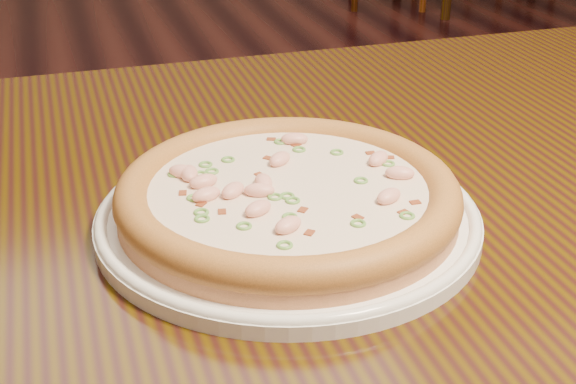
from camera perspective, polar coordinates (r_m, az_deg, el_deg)
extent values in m
cube|color=black|center=(0.74, 7.79, -0.55)|extent=(1.20, 0.80, 0.04)
cylinder|color=white|center=(0.65, 0.00, -1.90)|extent=(0.31, 0.31, 0.01)
torus|color=white|center=(0.64, 0.00, -1.43)|extent=(0.31, 0.31, 0.01)
cylinder|color=#CD8153|center=(0.64, 0.00, -0.72)|extent=(0.27, 0.27, 0.02)
torus|color=#C0732E|center=(0.64, 0.00, 0.00)|extent=(0.27, 0.27, 0.03)
cylinder|color=beige|center=(0.63, 0.00, 0.20)|extent=(0.22, 0.22, 0.00)
ellipsoid|color=#F2B29E|center=(0.62, 7.18, -0.30)|extent=(0.03, 0.02, 0.01)
ellipsoid|color=#F2B29E|center=(0.65, -7.04, 1.32)|extent=(0.02, 0.03, 0.01)
ellipsoid|color=#F2B29E|center=(0.68, 6.44, 2.37)|extent=(0.03, 0.03, 0.01)
ellipsoid|color=#F2B29E|center=(0.62, -2.05, 0.12)|extent=(0.03, 0.02, 0.01)
ellipsoid|color=#F2B29E|center=(0.63, -1.77, 0.70)|extent=(0.02, 0.03, 0.01)
ellipsoid|color=#F2B29E|center=(0.59, -2.15, -1.19)|extent=(0.03, 0.02, 0.01)
ellipsoid|color=#F2B29E|center=(0.62, -5.84, -0.18)|extent=(0.03, 0.02, 0.01)
ellipsoid|color=#F2B29E|center=(0.57, 0.00, -2.37)|extent=(0.03, 0.02, 0.01)
ellipsoid|color=#F2B29E|center=(0.65, -7.49, 1.44)|extent=(0.03, 0.03, 0.01)
ellipsoid|color=#F2B29E|center=(0.65, 7.95, 1.35)|extent=(0.03, 0.02, 0.01)
ellipsoid|color=#F2B29E|center=(0.67, -0.60, 2.35)|extent=(0.03, 0.03, 0.01)
ellipsoid|color=#F2B29E|center=(0.71, 0.46, 3.79)|extent=(0.03, 0.02, 0.01)
ellipsoid|color=#F2B29E|center=(0.62, -3.94, 0.11)|extent=(0.03, 0.03, 0.01)
ellipsoid|color=#F2B29E|center=(0.64, -6.04, 0.76)|extent=(0.03, 0.02, 0.01)
cube|color=maroon|center=(0.71, 0.57, 3.30)|extent=(0.01, 0.01, 0.00)
cube|color=maroon|center=(0.65, -2.04, 1.16)|extent=(0.01, 0.01, 0.00)
cube|color=maroon|center=(0.63, -7.49, -0.14)|extent=(0.01, 0.01, 0.00)
cube|color=maroon|center=(0.59, 4.98, -1.88)|extent=(0.01, 0.01, 0.00)
cube|color=maroon|center=(0.69, 5.88, 2.71)|extent=(0.01, 0.01, 0.00)
cube|color=maroon|center=(0.63, -3.92, 0.22)|extent=(0.01, 0.01, 0.00)
cube|color=maroon|center=(0.69, 7.23, 2.39)|extent=(0.01, 0.01, 0.00)
cube|color=maroon|center=(0.68, -1.41, 2.36)|extent=(0.01, 0.01, 0.00)
cube|color=maroon|center=(0.60, 1.05, -1.36)|extent=(0.01, 0.01, 0.00)
cube|color=maroon|center=(0.62, 9.03, -0.81)|extent=(0.01, 0.01, 0.00)
cube|color=maroon|center=(0.61, -6.18, -0.94)|extent=(0.01, 0.01, 0.00)
cube|color=maroon|center=(0.60, -4.71, -1.48)|extent=(0.01, 0.01, 0.00)
cube|color=maroon|center=(0.72, -1.20, 3.71)|extent=(0.01, 0.01, 0.00)
cube|color=maroon|center=(0.57, 1.53, -2.99)|extent=(0.01, 0.01, 0.00)
cube|color=maroon|center=(0.60, 8.20, -1.51)|extent=(0.01, 0.01, 0.00)
torus|color=#5C973F|center=(0.62, -6.70, -0.42)|extent=(0.01, 0.01, 0.00)
torus|color=#5C973F|center=(0.55, -0.24, -3.81)|extent=(0.02, 0.02, 0.00)
torus|color=#5C973F|center=(0.62, -0.07, -0.29)|extent=(0.01, 0.01, 0.00)
torus|color=#5C973F|center=(0.66, -6.28, 1.25)|extent=(0.02, 0.02, 0.00)
torus|color=#5C973F|center=(0.70, 0.79, 3.03)|extent=(0.02, 0.02, 0.00)
torus|color=#5C973F|center=(0.61, 0.33, -0.62)|extent=(0.02, 0.02, 0.00)
torus|color=#5C973F|center=(0.59, -6.14, -1.92)|extent=(0.01, 0.01, 0.00)
torus|color=#5C973F|center=(0.66, -5.44, 1.46)|extent=(0.01, 0.01, 0.00)
torus|color=#5C973F|center=(0.68, 7.13, 2.01)|extent=(0.02, 0.02, 0.00)
torus|color=#5C973F|center=(0.67, -5.89, 1.95)|extent=(0.02, 0.02, 0.00)
torus|color=#5C973F|center=(0.72, 0.49, 3.77)|extent=(0.01, 0.01, 0.00)
torus|color=#5C973F|center=(0.59, 0.12, -1.79)|extent=(0.02, 0.02, 0.00)
torus|color=#5C973F|center=(0.71, 0.34, 3.66)|extent=(0.01, 0.01, 0.00)
torus|color=#5C973F|center=(0.69, 3.49, 2.83)|extent=(0.02, 0.02, 0.00)
torus|color=#5C973F|center=(0.60, 8.47, -1.69)|extent=(0.01, 0.01, 0.00)
torus|color=#5C973F|center=(0.62, -0.94, -0.36)|extent=(0.01, 0.01, 0.00)
torus|color=#5C973F|center=(0.71, -0.54, 3.59)|extent=(0.01, 0.01, 0.00)
torus|color=#5C973F|center=(0.68, -4.29, 2.30)|extent=(0.01, 0.01, 0.00)
torus|color=#5C973F|center=(0.58, -3.15, -2.45)|extent=(0.01, 0.01, 0.00)
torus|color=#5C973F|center=(0.64, 5.21, 0.81)|extent=(0.02, 0.02, 0.00)
torus|color=#5C973F|center=(0.66, -8.06, 1.26)|extent=(0.01, 0.01, 0.00)
torus|color=#5C973F|center=(0.60, -6.19, -1.45)|extent=(0.01, 0.01, 0.00)
torus|color=#5C973F|center=(0.58, 5.01, -2.25)|extent=(0.02, 0.02, 0.00)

